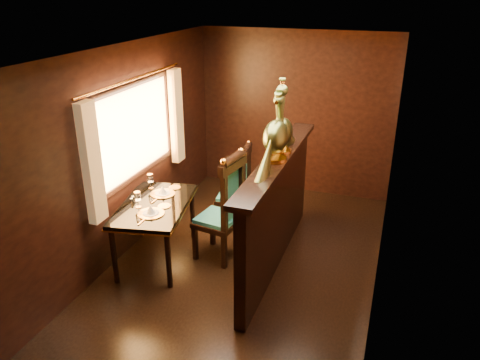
{
  "coord_description": "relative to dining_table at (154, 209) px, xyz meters",
  "views": [
    {
      "loc": [
        1.52,
        -4.39,
        3.13
      ],
      "look_at": [
        -0.09,
        0.19,
        1.06
      ],
      "focal_mm": 35.0,
      "sensor_mm": 36.0,
      "label": 1
    }
  ],
  "objects": [
    {
      "name": "ground",
      "position": [
        1.06,
        0.09,
        -0.67
      ],
      "size": [
        5.0,
        5.0,
        0.0
      ],
      "primitive_type": "plane",
      "color": "black",
      "rests_on": "ground"
    },
    {
      "name": "room_shell",
      "position": [
        0.97,
        0.11,
        0.92
      ],
      "size": [
        3.04,
        5.04,
        2.52
      ],
      "color": "black",
      "rests_on": "ground"
    },
    {
      "name": "partition",
      "position": [
        1.38,
        0.39,
        0.05
      ],
      "size": [
        0.26,
        2.7,
        1.36
      ],
      "color": "black",
      "rests_on": "ground"
    },
    {
      "name": "dining_table",
      "position": [
        0.0,
        0.0,
        0.0
      ],
      "size": [
        0.98,
        1.37,
        0.94
      ],
      "rotation": [
        0.0,
        0.0,
        0.19
      ],
      "color": "black",
      "rests_on": "ground"
    },
    {
      "name": "chair_left",
      "position": [
        0.81,
        0.27,
        0.05
      ],
      "size": [
        0.57,
        0.59,
        1.38
      ],
      "rotation": [
        0.0,
        0.0,
        -0.16
      ],
      "color": "black",
      "rests_on": "ground"
    },
    {
      "name": "chair_right",
      "position": [
        0.69,
        1.11,
        -0.05
      ],
      "size": [
        0.48,
        0.5,
        1.19
      ],
      "rotation": [
        0.0,
        0.0,
        0.12
      ],
      "color": "black",
      "rests_on": "ground"
    },
    {
      "name": "peacock_left",
      "position": [
        1.38,
        0.23,
        1.12
      ],
      "size": [
        0.27,
        0.72,
        0.85
      ],
      "primitive_type": null,
      "color": "#1C553E",
      "rests_on": "partition"
    },
    {
      "name": "peacock_right",
      "position": [
        1.38,
        0.5,
        1.07
      ],
      "size": [
        0.24,
        0.64,
        0.76
      ],
      "primitive_type": null,
      "color": "#1C553E",
      "rests_on": "partition"
    }
  ]
}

